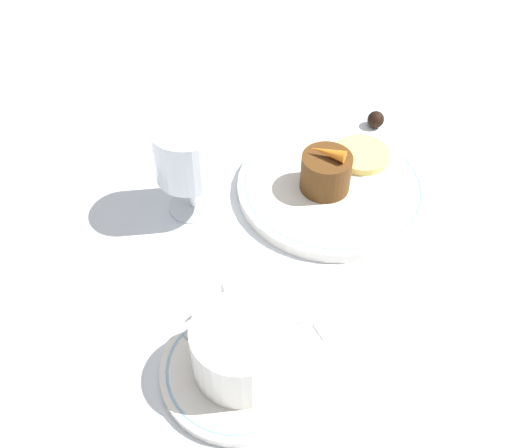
{
  "coord_description": "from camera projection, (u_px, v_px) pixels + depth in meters",
  "views": [
    {
      "loc": [
        -0.52,
        0.18,
        0.52
      ],
      "look_at": [
        -0.07,
        0.07,
        0.04
      ],
      "focal_mm": 42.0,
      "sensor_mm": 36.0,
      "label": 1
    }
  ],
  "objects": [
    {
      "name": "saucer",
      "position": [
        237.0,
        370.0,
        0.58
      ],
      "size": [
        0.15,
        0.15,
        0.01
      ],
      "color": "white",
      "rests_on": "ground_plane"
    },
    {
      "name": "wine_glass",
      "position": [
        188.0,
        157.0,
        0.68
      ],
      "size": [
        0.08,
        0.08,
        0.12
      ],
      "color": "silver",
      "rests_on": "ground_plane"
    },
    {
      "name": "dessert_cake",
      "position": [
        326.0,
        172.0,
        0.73
      ],
      "size": [
        0.06,
        0.06,
        0.05
      ],
      "color": "#563314",
      "rests_on": "dinner_plate"
    },
    {
      "name": "pineapple_slice",
      "position": [
        361.0,
        155.0,
        0.78
      ],
      "size": [
        0.07,
        0.07,
        0.01
      ],
      "color": "#EFE075",
      "rests_on": "dinner_plate"
    },
    {
      "name": "dinner_plate",
      "position": [
        332.0,
        187.0,
        0.75
      ],
      "size": [
        0.24,
        0.24,
        0.01
      ],
      "color": "white",
      "rests_on": "ground_plane"
    },
    {
      "name": "carrot_garnish",
      "position": [
        328.0,
        152.0,
        0.7
      ],
      "size": [
        0.04,
        0.04,
        0.01
      ],
      "color": "orange",
      "rests_on": "dessert_cake"
    },
    {
      "name": "fork",
      "position": [
        379.0,
        305.0,
        0.63
      ],
      "size": [
        0.06,
        0.19,
        0.01
      ],
      "color": "silver",
      "rests_on": "ground_plane"
    },
    {
      "name": "ground_plane",
      "position": [
        292.0,
        195.0,
        0.75
      ],
      "size": [
        3.0,
        3.0,
        0.0
      ],
      "primitive_type": "plane",
      "color": "white"
    },
    {
      "name": "chocolate_truffle",
      "position": [
        376.0,
        119.0,
        0.84
      ],
      "size": [
        0.02,
        0.02,
        0.02
      ],
      "color": "black",
      "rests_on": "ground_plane"
    },
    {
      "name": "coffee_cup",
      "position": [
        240.0,
        347.0,
        0.55
      ],
      "size": [
        0.12,
        0.09,
        0.06
      ],
      "color": "white",
      "rests_on": "saucer"
    },
    {
      "name": "spoon",
      "position": [
        230.0,
        329.0,
        0.6
      ],
      "size": [
        0.02,
        0.12,
        0.0
      ],
      "color": "silver",
      "rests_on": "saucer"
    }
  ]
}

